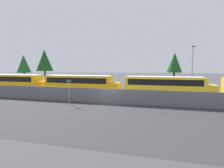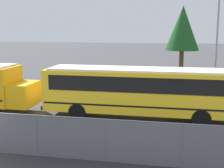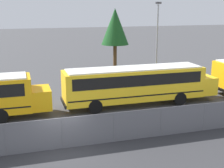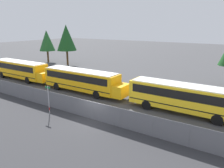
% 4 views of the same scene
% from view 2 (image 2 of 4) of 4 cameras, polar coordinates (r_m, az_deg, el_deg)
% --- Properties ---
extents(school_bus_2, '(12.80, 2.56, 3.07)m').
position_cam_2_polar(school_bus_2, '(18.57, 5.91, -0.92)').
color(school_bus_2, yellow).
rests_on(school_bus_2, ground_plane).
extents(light_pole, '(0.60, 0.24, 8.20)m').
position_cam_2_polar(light_pole, '(25.43, 18.62, 7.61)').
color(light_pole, gray).
rests_on(light_pole, ground_plane).
extents(tree_2, '(3.35, 3.35, 7.57)m').
position_cam_2_polar(tree_2, '(32.05, 12.78, 9.86)').
color(tree_2, '#51381E').
rests_on(tree_2, ground_plane).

